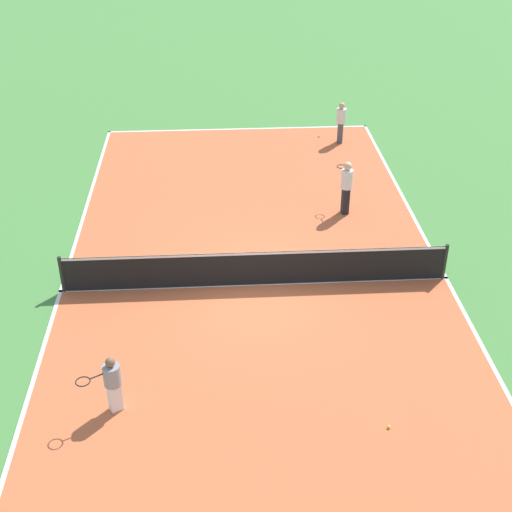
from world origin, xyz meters
TOP-DOWN VIEW (x-y plane):
  - ground_plane at (0.00, 0.00)m, footprint 80.00×80.00m
  - court_surface at (0.00, 0.00)m, footprint 10.33×22.53m
  - tennis_net at (0.00, 0.00)m, footprint 10.13×0.10m
  - player_far_white at (-3.80, -9.58)m, footprint 0.44×0.44m
  - player_baseline_gray at (3.21, 4.50)m, footprint 0.98×0.75m
  - player_near_white at (-3.02, -3.87)m, footprint 0.44×0.97m
  - tennis_ball_left_sideline at (-2.35, 5.40)m, footprint 0.07×0.07m
  - tennis_ball_near_net at (-3.08, -10.15)m, footprint 0.07×0.07m

SIDE VIEW (x-z plane):
  - ground_plane at x=0.00m, z-range 0.00..0.00m
  - court_surface at x=0.00m, z-range 0.00..0.02m
  - tennis_ball_left_sideline at x=-2.35m, z-range 0.02..0.09m
  - tennis_ball_near_net at x=-3.08m, z-range 0.02..0.09m
  - tennis_net at x=0.00m, z-range 0.03..1.06m
  - player_baseline_gray at x=3.21m, z-range 0.10..1.46m
  - player_far_white at x=-3.80m, z-range 0.13..1.70m
  - player_near_white at x=-3.02m, z-range 0.15..1.87m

